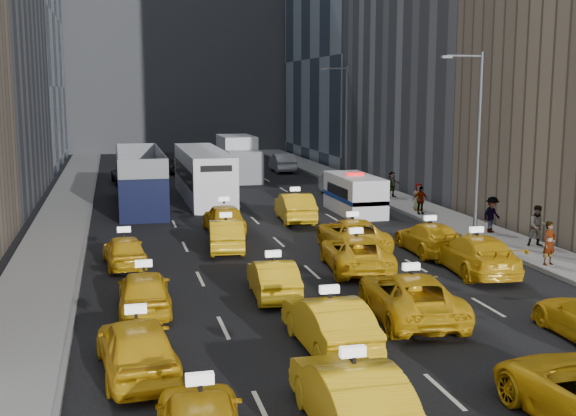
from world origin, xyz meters
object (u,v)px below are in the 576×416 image
(taxi_1, at_px, (352,397))
(nypd_van, at_px, (355,195))
(pedestrian_0, at_px, (549,243))
(double_decker, at_px, (140,179))
(box_truck, at_px, (239,158))
(city_bus, at_px, (203,175))

(taxi_1, xyz_separation_m, nypd_van, (9.10, 26.47, 0.30))
(taxi_1, relative_size, pedestrian_0, 2.69)
(pedestrian_0, bearing_deg, double_decker, 111.27)
(box_truck, bearing_deg, nypd_van, -77.64)
(taxi_1, bearing_deg, double_decker, -83.49)
(taxi_1, bearing_deg, pedestrian_0, -135.75)
(taxi_1, height_order, nypd_van, nypd_van)
(city_bus, bearing_deg, pedestrian_0, -67.88)
(double_decker, relative_size, pedestrian_0, 6.70)
(nypd_van, height_order, box_truck, box_truck)
(city_bus, bearing_deg, taxi_1, -96.54)
(taxi_1, relative_size, box_truck, 0.63)
(city_bus, bearing_deg, box_truck, 62.92)
(taxi_1, xyz_separation_m, pedestrian_0, (12.48, 11.80, 0.25))
(nypd_van, xyz_separation_m, box_truck, (-3.87, 17.96, 0.64))
(double_decker, distance_m, city_bus, 4.86)
(box_truck, relative_size, pedestrian_0, 4.29)
(double_decker, bearing_deg, city_bus, 30.25)
(nypd_van, distance_m, double_decker, 13.45)
(city_bus, relative_size, box_truck, 1.68)
(pedestrian_0, bearing_deg, taxi_1, -153.16)
(taxi_1, distance_m, pedestrian_0, 17.18)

